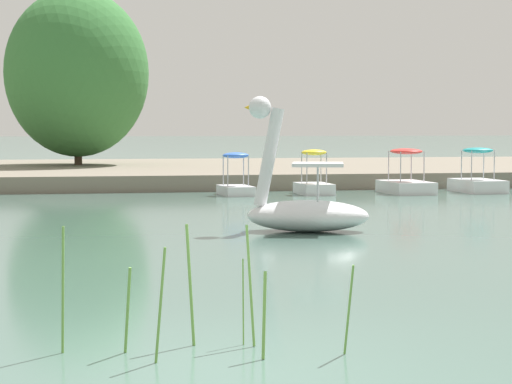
{
  "coord_description": "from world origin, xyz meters",
  "views": [
    {
      "loc": [
        -1.39,
        -9.14,
        2.32
      ],
      "look_at": [
        3.07,
        14.34,
        0.72
      ],
      "focal_mm": 69.18,
      "sensor_mm": 36.0,
      "label": 1
    }
  ],
  "objects_px": {
    "pedal_boat_blue": "(236,183)",
    "tree_willow_overhanging": "(77,73)",
    "swan_boat": "(304,206)",
    "pedal_boat_teal": "(477,181)",
    "pedal_boat_red": "(406,181)",
    "pedal_boat_yellow": "(314,182)"
  },
  "relations": [
    {
      "from": "pedal_boat_yellow",
      "to": "pedal_boat_red",
      "type": "bearing_deg",
      "value": -2.02
    },
    {
      "from": "pedal_boat_blue",
      "to": "pedal_boat_yellow",
      "type": "bearing_deg",
      "value": -1.14
    },
    {
      "from": "swan_boat",
      "to": "pedal_boat_blue",
      "type": "height_order",
      "value": "swan_boat"
    },
    {
      "from": "tree_willow_overhanging",
      "to": "pedal_boat_yellow",
      "type": "bearing_deg",
      "value": -57.52
    },
    {
      "from": "pedal_boat_red",
      "to": "pedal_boat_teal",
      "type": "bearing_deg",
      "value": 2.44
    },
    {
      "from": "pedal_boat_blue",
      "to": "pedal_boat_teal",
      "type": "height_order",
      "value": "pedal_boat_teal"
    },
    {
      "from": "pedal_boat_teal",
      "to": "tree_willow_overhanging",
      "type": "xyz_separation_m",
      "value": [
        -13.72,
        12.24,
        4.27
      ]
    },
    {
      "from": "pedal_boat_teal",
      "to": "tree_willow_overhanging",
      "type": "distance_m",
      "value": 18.88
    },
    {
      "from": "swan_boat",
      "to": "pedal_boat_red",
      "type": "height_order",
      "value": "swan_boat"
    },
    {
      "from": "swan_boat",
      "to": "tree_willow_overhanging",
      "type": "distance_m",
      "value": 24.57
    },
    {
      "from": "pedal_boat_blue",
      "to": "pedal_boat_teal",
      "type": "distance_m",
      "value": 8.63
    },
    {
      "from": "swan_boat",
      "to": "tree_willow_overhanging",
      "type": "height_order",
      "value": "tree_willow_overhanging"
    },
    {
      "from": "pedal_boat_blue",
      "to": "tree_willow_overhanging",
      "type": "bearing_deg",
      "value": 112.7
    },
    {
      "from": "pedal_boat_teal",
      "to": "pedal_boat_red",
      "type": "bearing_deg",
      "value": -177.56
    },
    {
      "from": "pedal_boat_blue",
      "to": "swan_boat",
      "type": "bearing_deg",
      "value": -92.17
    },
    {
      "from": "swan_boat",
      "to": "pedal_boat_teal",
      "type": "distance_m",
      "value": 14.67
    },
    {
      "from": "pedal_boat_teal",
      "to": "tree_willow_overhanging",
      "type": "relative_size",
      "value": 0.26
    },
    {
      "from": "pedal_boat_red",
      "to": "tree_willow_overhanging",
      "type": "relative_size",
      "value": 0.28
    },
    {
      "from": "swan_boat",
      "to": "pedal_boat_blue",
      "type": "xyz_separation_m",
      "value": [
        0.44,
        11.59,
        -0.15
      ]
    },
    {
      "from": "pedal_boat_yellow",
      "to": "pedal_boat_teal",
      "type": "bearing_deg",
      "value": -0.0
    },
    {
      "from": "pedal_boat_blue",
      "to": "pedal_boat_yellow",
      "type": "xyz_separation_m",
      "value": [
        2.69,
        -0.05,
        -0.01
      ]
    },
    {
      "from": "swan_boat",
      "to": "pedal_boat_red",
      "type": "relative_size",
      "value": 1.23
    }
  ]
}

